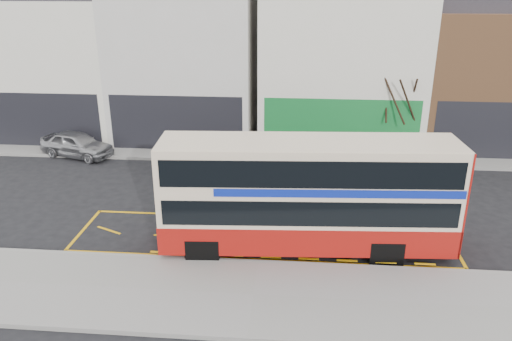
# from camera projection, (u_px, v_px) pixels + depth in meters

# --- Properties ---
(ground) EXTENTS (120.00, 120.00, 0.00)m
(ground) POSITION_uv_depth(u_px,v_px,m) (260.00, 259.00, 17.37)
(ground) COLOR black
(ground) RESTS_ON ground
(pavement) EXTENTS (40.00, 4.00, 0.15)m
(pavement) POSITION_uv_depth(u_px,v_px,m) (254.00, 296.00, 15.20)
(pavement) COLOR gray
(pavement) RESTS_ON ground
(kerb) EXTENTS (40.00, 0.15, 0.15)m
(kerb) POSITION_uv_depth(u_px,v_px,m) (259.00, 263.00, 16.99)
(kerb) COLOR gray
(kerb) RESTS_ON ground
(far_pavement) EXTENTS (50.00, 3.00, 0.15)m
(far_pavement) POSITION_uv_depth(u_px,v_px,m) (275.00, 153.00, 27.56)
(far_pavement) COLOR gray
(far_pavement) RESTS_ON ground
(road_markings) EXTENTS (14.00, 3.40, 0.01)m
(road_markings) POSITION_uv_depth(u_px,v_px,m) (263.00, 237.00, 18.85)
(road_markings) COLOR #EAA60C
(road_markings) RESTS_ON ground
(terrace_far_left) EXTENTS (8.00, 8.01, 10.80)m
(terrace_far_left) POSITION_uv_depth(u_px,v_px,m) (61.00, 53.00, 30.64)
(terrace_far_left) COLOR silver
(terrace_far_left) RESTS_ON ground
(terrace_left) EXTENTS (8.00, 8.01, 11.80)m
(terrace_left) POSITION_uv_depth(u_px,v_px,m) (188.00, 46.00, 29.81)
(terrace_left) COLOR silver
(terrace_left) RESTS_ON ground
(terrace_green_shop) EXTENTS (9.00, 8.01, 11.30)m
(terrace_green_shop) POSITION_uv_depth(u_px,v_px,m) (340.00, 52.00, 29.18)
(terrace_green_shop) COLOR silver
(terrace_green_shop) RESTS_ON ground
(terrace_right) EXTENTS (9.00, 8.01, 10.30)m
(terrace_right) POSITION_uv_depth(u_px,v_px,m) (497.00, 63.00, 28.63)
(terrace_right) COLOR #A16940
(terrace_right) RESTS_ON ground
(double_decker_bus) EXTENTS (10.29, 2.96, 4.06)m
(double_decker_bus) POSITION_uv_depth(u_px,v_px,m) (308.00, 194.00, 17.29)
(double_decker_bus) COLOR beige
(double_decker_bus) RESTS_ON ground
(bus_stop_post) EXTENTS (0.67, 0.12, 2.69)m
(bus_stop_post) POSITION_uv_depth(u_px,v_px,m) (186.00, 215.00, 16.55)
(bus_stop_post) COLOR black
(bus_stop_post) RESTS_ON pavement
(car_silver) EXTENTS (4.41, 2.80, 1.40)m
(car_silver) POSITION_uv_depth(u_px,v_px,m) (77.00, 144.00, 27.09)
(car_silver) COLOR #9B9B9F
(car_silver) RESTS_ON ground
(car_grey) EXTENTS (4.16, 2.50, 1.30)m
(car_grey) POSITION_uv_depth(u_px,v_px,m) (204.00, 158.00, 25.17)
(car_grey) COLOR #45484D
(car_grey) RESTS_ON ground
(car_white) EXTENTS (4.98, 2.04, 1.44)m
(car_white) POSITION_uv_depth(u_px,v_px,m) (394.00, 159.00, 24.84)
(car_white) COLOR white
(car_white) RESTS_ON ground
(street_tree_right) EXTENTS (2.61, 2.61, 5.63)m
(street_tree_right) POSITION_uv_depth(u_px,v_px,m) (400.00, 87.00, 25.95)
(street_tree_right) COLOR #2E2114
(street_tree_right) RESTS_ON ground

